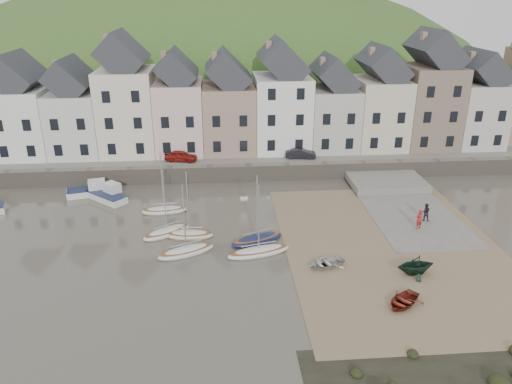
{
  "coord_description": "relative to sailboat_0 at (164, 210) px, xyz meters",
  "views": [
    {
      "loc": [
        -3.29,
        -35.53,
        20.13
      ],
      "look_at": [
        0.0,
        6.0,
        3.0
      ],
      "focal_mm": 34.74,
      "sensor_mm": 36.0,
      "label": 1
    }
  ],
  "objects": [
    {
      "name": "rowboat_white",
      "position": [
        13.46,
        -11.28,
        0.11
      ],
      "size": [
        3.58,
        3.07,
        0.62
      ],
      "primitive_type": "imported",
      "rotation": [
        0.0,
        0.0,
        -1.21
      ],
      "color": "beige",
      "rests_on": "beach"
    },
    {
      "name": "motorboat_0",
      "position": [
        -7.93,
        5.09,
        0.32
      ],
      "size": [
        5.12,
        2.82,
        1.7
      ],
      "color": "silver",
      "rests_on": "ground"
    },
    {
      "name": "car_right",
      "position": [
        15.06,
        10.75,
        1.92
      ],
      "size": [
        3.71,
        1.72,
        1.18
      ],
      "primitive_type": "imported",
      "rotation": [
        0.0,
        0.0,
        1.43
      ],
      "color": "black",
      "rests_on": "quay_street"
    },
    {
      "name": "townhouse_terrace",
      "position": [
        10.46,
        15.25,
        7.06
      ],
      "size": [
        61.05,
        8.0,
        13.93
      ],
      "color": "silver",
      "rests_on": "quay_land"
    },
    {
      "name": "car_left",
      "position": [
        1.05,
        10.75,
        1.97
      ],
      "size": [
        3.98,
        2.28,
        1.27
      ],
      "primitive_type": "imported",
      "rotation": [
        0.0,
        0.0,
        1.35
      ],
      "color": "maroon",
      "rests_on": "quay_street"
    },
    {
      "name": "quay_land",
      "position": [
        8.7,
        23.25,
        0.49
      ],
      "size": [
        90.0,
        30.0,
        1.5
      ],
      "primitive_type": "cube",
      "color": "#395823",
      "rests_on": "ground"
    },
    {
      "name": "beach",
      "position": [
        19.7,
        -8.75,
        -0.23
      ],
      "size": [
        18.0,
        26.0,
        0.06
      ],
      "primitive_type": "cube",
      "color": "#7E684D",
      "rests_on": "ground"
    },
    {
      "name": "seawall",
      "position": [
        8.7,
        8.25,
        0.64
      ],
      "size": [
        70.0,
        1.2,
        1.8
      ],
      "primitive_type": "cube",
      "color": "slate",
      "rests_on": "ground"
    },
    {
      "name": "ground",
      "position": [
        8.7,
        -8.75,
        -0.26
      ],
      "size": [
        160.0,
        160.0,
        0.0
      ],
      "primitive_type": "plane",
      "color": "#4A463A",
      "rests_on": "ground"
    },
    {
      "name": "hillside",
      "position": [
        3.71,
        51.25,
        -18.26
      ],
      "size": [
        134.4,
        84.0,
        84.0
      ],
      "color": "#395823",
      "rests_on": "ground"
    },
    {
      "name": "shore_rocks",
      "position": [
        17.88,
        -23.99,
        -0.14
      ],
      "size": [
        14.0,
        6.0,
        0.75
      ],
      "color": "black",
      "rests_on": "ground"
    },
    {
      "name": "sailboat_1",
      "position": [
        0.64,
        -4.73,
        -0.0
      ],
      "size": [
        4.63,
        3.82,
        6.32
      ],
      "color": "silver",
      "rests_on": "ground"
    },
    {
      "name": "quay_street",
      "position": [
        8.7,
        11.75,
        1.29
      ],
      "size": [
        70.0,
        7.0,
        0.1
      ],
      "primitive_type": "cube",
      "color": "slate",
      "rests_on": "quay_land"
    },
    {
      "name": "slipway",
      "position": [
        23.7,
        -0.75,
        -0.2
      ],
      "size": [
        8.0,
        18.0,
        0.12
      ],
      "primitive_type": "cube",
      "color": "slate",
      "rests_on": "ground"
    },
    {
      "name": "sailboat_0",
      "position": [
        0.0,
        0.0,
        0.0
      ],
      "size": [
        4.49,
        1.93,
        6.32
      ],
      "color": "silver",
      "rests_on": "ground"
    },
    {
      "name": "rowboat_green",
      "position": [
        20.02,
        -12.85,
        0.56
      ],
      "size": [
        3.18,
        2.83,
        1.53
      ],
      "primitive_type": "imported",
      "rotation": [
        0.0,
        0.0,
        -1.45
      ],
      "color": "black",
      "rests_on": "beach"
    },
    {
      "name": "sailboat_3",
      "position": [
        2.53,
        -8.36,
        -0.0
      ],
      "size": [
        5.02,
        3.3,
        6.32
      ],
      "color": "silver",
      "rests_on": "ground"
    },
    {
      "name": "person_dark",
      "position": [
        24.38,
        -3.96,
        0.71
      ],
      "size": [
        0.96,
        0.83,
        1.71
      ],
      "primitive_type": "imported",
      "rotation": [
        0.0,
        0.0,
        2.9
      ],
      "color": "black",
      "rests_on": "slipway"
    },
    {
      "name": "sailboat_2",
      "position": [
        2.67,
        -5.4,
        0.0
      ],
      "size": [
        4.22,
        1.78,
        6.32
      ],
      "color": "beige",
      "rests_on": "ground"
    },
    {
      "name": "sailboat_4",
      "position": [
        8.43,
        -8.87,
        -0.0
      ],
      "size": [
        5.58,
        2.85,
        6.32
      ],
      "color": "silver",
      "rests_on": "ground"
    },
    {
      "name": "motorboat_2",
      "position": [
        -6.03,
        3.59,
        0.32
      ],
      "size": [
        4.59,
        4.39,
        1.7
      ],
      "color": "silver",
      "rests_on": "ground"
    },
    {
      "name": "rowboat_red",
      "position": [
        17.68,
        -16.72,
        0.11
      ],
      "size": [
        3.71,
        3.61,
        0.63
      ],
      "primitive_type": "imported",
      "rotation": [
        0.0,
        0.0,
        -0.87
      ],
      "color": "maroon",
      "rests_on": "beach"
    },
    {
      "name": "person_red",
      "position": [
        23.14,
        -5.54,
        0.78
      ],
      "size": [
        0.8,
        0.68,
        1.85
      ],
      "primitive_type": "imported",
      "rotation": [
        0.0,
        0.0,
        3.57
      ],
      "color": "maroon",
      "rests_on": "slipway"
    },
    {
      "name": "sailboat_5",
      "position": [
        8.47,
        -6.72,
        -0.0
      ],
      "size": [
        5.0,
        3.27,
        6.32
      ],
      "color": "#151E44",
      "rests_on": "ground"
    }
  ]
}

